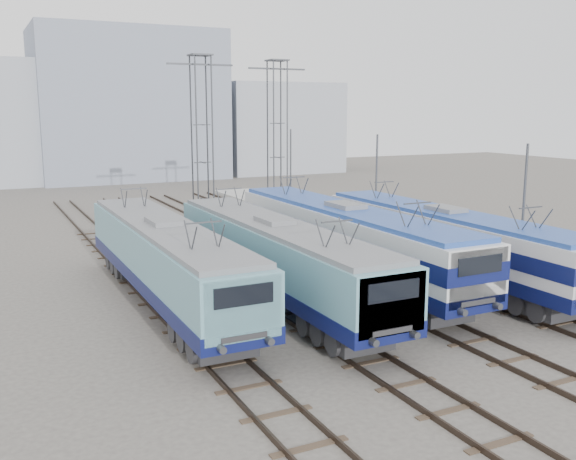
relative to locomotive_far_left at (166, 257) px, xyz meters
The scene contains 13 objects.
ground 10.08m from the locomotive_far_left, 46.63° to the right, with size 160.00×160.00×0.00m, color #514C47.
platform 17.10m from the locomotive_far_left, ahead, with size 4.00×70.00×0.30m, color #9E9E99.
locomotive_far_left is the anchor object (origin of this frame).
locomotive_center_left 4.79m from the locomotive_far_left, 19.88° to the right, with size 2.82×17.83×3.35m.
locomotive_center_right 9.00m from the locomotive_far_left, ahead, with size 2.96×18.74×3.52m.
locomotive_far_right 13.67m from the locomotive_far_left, ahead, with size 2.80×17.70×3.33m.
catenary_tower_west 16.90m from the locomotive_far_left, 65.56° to the left, with size 4.50×1.20×12.00m.
catenary_tower_east 21.89m from the locomotive_far_left, 51.83° to the left, with size 4.50×1.20×12.00m.
mast_front 16.24m from the locomotive_far_left, 18.53° to the right, with size 0.12×0.12×7.00m, color #3F4247.
mast_mid 16.86m from the locomotive_far_left, 24.07° to the left, with size 0.12×0.12×7.00m, color #3F4247.
mast_rear 24.35m from the locomotive_far_left, 50.85° to the left, with size 0.12×0.12×7.00m, color #3F4247.
building_center 56.30m from the locomotive_far_left, 78.91° to the left, with size 22.00×14.00×18.00m, color gray.
building_east 63.00m from the locomotive_far_left, 60.73° to the left, with size 16.00×12.00×12.00m, color #9399A5.
Camera 1 is at (-13.89, -19.28, 8.51)m, focal length 40.00 mm.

